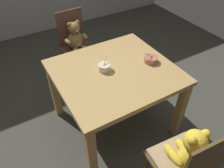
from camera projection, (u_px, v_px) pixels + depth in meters
ground_plane at (114, 122)px, 2.47m from camera, size 5.20×5.20×0.04m
dining_table at (115, 80)px, 2.05m from camera, size 1.07×0.99×0.73m
teddy_chair_far_center at (76, 42)px, 2.70m from camera, size 0.39×0.43×0.91m
teddy_chair_near_front at (187, 157)px, 1.50m from camera, size 0.43×0.40×0.94m
porridge_bowl_terracotta_near_right at (151, 59)px, 2.06m from camera, size 0.14×0.13×0.12m
porridge_bowl_cream_center at (104, 67)px, 1.96m from camera, size 0.11×0.11×0.12m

